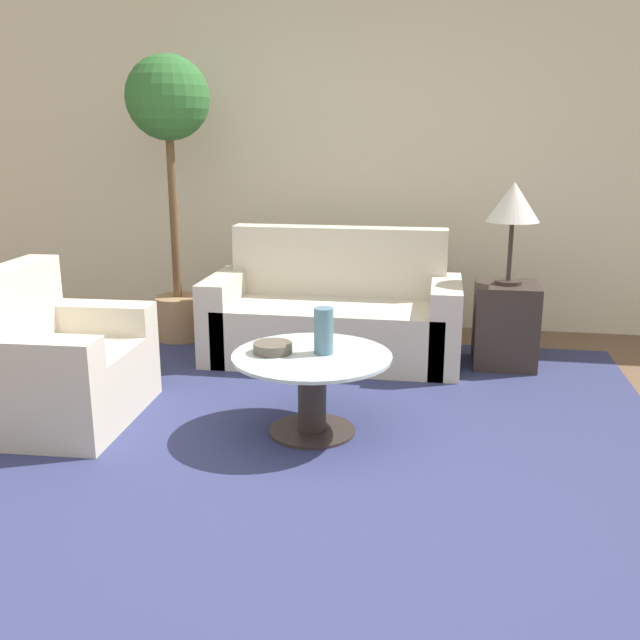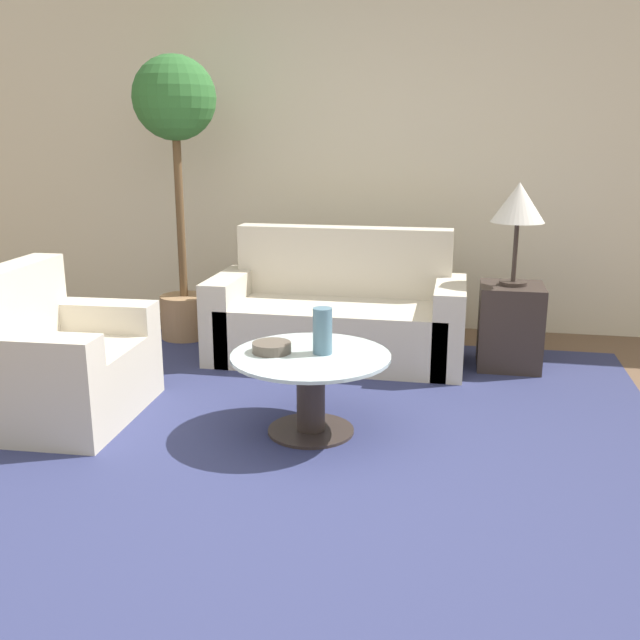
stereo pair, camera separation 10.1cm
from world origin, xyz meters
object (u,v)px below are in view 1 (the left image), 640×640
(coffee_table, at_px, (312,383))
(potted_plant, at_px, (170,139))
(vase, at_px, (324,331))
(table_lamp, at_px, (513,204))
(bowl, at_px, (273,348))
(sofa_main, at_px, (334,317))
(armchair, at_px, (56,370))

(coffee_table, bearing_deg, potted_plant, 129.75)
(potted_plant, bearing_deg, vase, -48.55)
(table_lamp, distance_m, vase, 1.74)
(potted_plant, height_order, bowl, potted_plant)
(potted_plant, relative_size, vase, 8.62)
(table_lamp, bearing_deg, potted_plant, 174.01)
(sofa_main, relative_size, armchair, 1.79)
(armchair, xyz_separation_m, coffee_table, (1.41, 0.04, -0.00))
(vase, xyz_separation_m, bowl, (-0.26, -0.03, -0.09))
(table_lamp, bearing_deg, armchair, -151.10)
(vase, bearing_deg, potted_plant, 131.45)
(table_lamp, bearing_deg, coffee_table, -129.02)
(sofa_main, distance_m, bowl, 1.37)
(armchair, bearing_deg, potted_plant, -5.52)
(sofa_main, bearing_deg, vase, -84.01)
(coffee_table, distance_m, bowl, 0.27)
(table_lamp, xyz_separation_m, vase, (-1.03, -1.31, -0.53))
(bowl, bearing_deg, armchair, -178.16)
(coffee_table, relative_size, potted_plant, 0.40)
(coffee_table, distance_m, vase, 0.28)
(sofa_main, distance_m, coffee_table, 1.35)
(armchair, distance_m, bowl, 1.22)
(sofa_main, relative_size, potted_plant, 0.83)
(armchair, distance_m, coffee_table, 1.41)
(coffee_table, xyz_separation_m, table_lamp, (1.08, 1.33, 0.81))
(table_lamp, bearing_deg, vase, -128.13)
(sofa_main, distance_m, table_lamp, 1.41)
(sofa_main, distance_m, potted_plant, 1.74)
(armchair, bearing_deg, bowl, -90.45)
(sofa_main, bearing_deg, potted_plant, 169.00)
(coffee_table, xyz_separation_m, potted_plant, (-1.32, 1.59, 1.21))
(armchair, xyz_separation_m, vase, (1.47, 0.07, 0.27))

